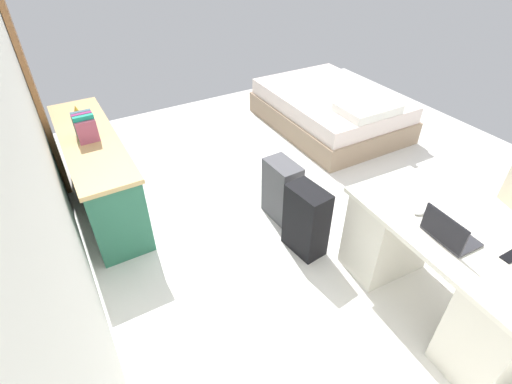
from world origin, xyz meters
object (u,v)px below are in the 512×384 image
Objects in this scene: bed at (330,110)px; figurine_small at (76,111)px; suitcase_black at (306,221)px; laptop at (448,233)px; office_chair at (500,224)px; suitcase_spare_grey at (282,190)px; desk at (439,271)px; credenza at (99,172)px; cell_phone_near_laptop at (511,256)px; computer_mouse at (420,211)px.

bed is 3.08m from figurine_small.
laptop reaches higher than suitcase_black.
figurine_small is at bearing 28.07° from suitcase_black.
office_chair is 2.65m from bed.
laptop reaches higher than suitcase_spare_grey.
figurine_small is (0.29, 3.02, 0.58)m from bed.
office_chair is 1.80m from suitcase_spare_grey.
suitcase_spare_grey reaches higher than bed.
desk is 1.06m from suitcase_black.
credenza reaches higher than desk.
credenza is 3.03× the size of suitcase_spare_grey.
suitcase_black is 5.76× the size of figurine_small.
suitcase_black is 1.07× the size of suitcase_spare_grey.
cell_phone_near_laptop is (-2.99, 1.12, 0.52)m from bed.
credenza reaches higher than suitcase_black.
credenza is 5.59× the size of laptop.
cell_phone_near_laptop reaches higher than bed.
office_chair is (0.08, -0.80, 0.02)m from desk.
office_chair is 0.49× the size of bed.
laptop reaches higher than bed.
desk is 13.41× the size of figurine_small.
credenza is 3.39m from cell_phone_near_laptop.
cell_phone_near_laptop is at bearing 159.53° from bed.
suitcase_spare_grey is (1.37, 1.16, -0.12)m from office_chair.
office_chair reaches higher than suitcase_spare_grey.
suitcase_black is 1.97× the size of laptop.
laptop reaches higher than computer_mouse.
desk reaches higher than suitcase_spare_grey.
computer_mouse reaches higher than desk.
desk is at bearing -85.76° from laptop.
desk is 1.50m from suitcase_spare_grey.
bed is (2.61, -0.42, -0.18)m from office_chair.
suitcase_black is at bearing 169.54° from suitcase_spare_grey.
computer_mouse reaches higher than credenza.
office_chair is 0.86m from cell_phone_near_laptop.
figurine_small is at bearing 40.80° from suitcase_spare_grey.
office_chair is at bearing -98.37° from computer_mouse.
bed is 2.01m from suitcase_spare_grey.
computer_mouse reaches higher than suitcase_spare_grey.
desk is at bearing -168.33° from suitcase_spare_grey.
office_chair reaches higher than computer_mouse.
cell_phone_near_laptop is (-0.31, -0.11, 0.37)m from desk.
cell_phone_near_laptop is (-1.75, -0.47, 0.47)m from suitcase_spare_grey.
desk is 0.49m from cell_phone_near_laptop.
bed is 3.24m from cell_phone_near_laptop.
bed is 2.39m from suitcase_black.
figurine_small is at bearing 0.17° from credenza.
cell_phone_near_laptop reaches higher than suitcase_black.
desk is 1.57× the size of office_chair.
suitcase_spare_grey is at bearing 13.87° from desk.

